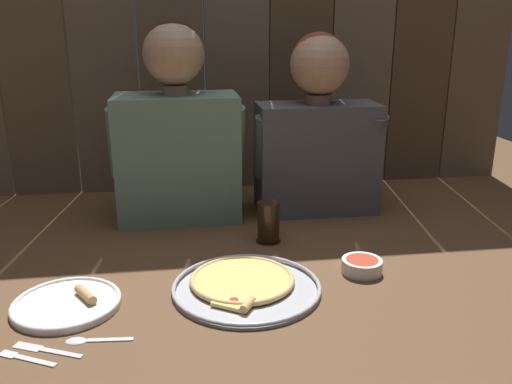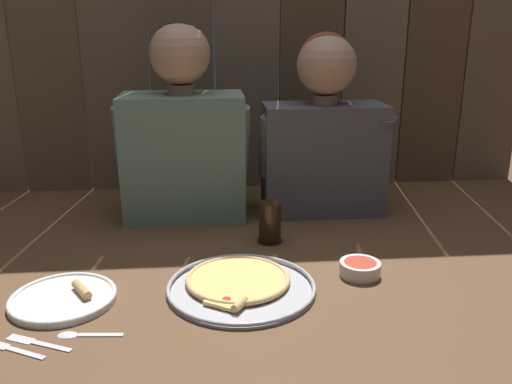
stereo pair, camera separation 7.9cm
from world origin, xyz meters
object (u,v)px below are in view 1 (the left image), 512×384
(dipping_bowl, at_px, (362,265))
(drinking_glass, at_px, (268,222))
(diner_left, at_px, (177,132))
(diner_right, at_px, (317,130))
(pizza_tray, at_px, (245,284))
(dinner_plate, at_px, (67,303))

(dipping_bowl, bearing_deg, drinking_glass, 130.45)
(diner_left, xyz_separation_m, diner_right, (0.47, 0.00, -0.01))
(diner_left, bearing_deg, diner_right, 0.02)
(pizza_tray, height_order, diner_right, diner_right)
(diner_left, bearing_deg, dinner_plate, -114.63)
(diner_left, relative_size, diner_right, 1.06)
(drinking_glass, xyz_separation_m, dipping_bowl, (0.21, -0.24, -0.04))
(drinking_glass, xyz_separation_m, diner_right, (0.21, 0.26, 0.22))
(dinner_plate, bearing_deg, pizza_tray, 4.54)
(pizza_tray, bearing_deg, diner_right, 59.85)
(diner_left, distance_m, diner_right, 0.47)
(dinner_plate, height_order, diner_left, diner_left)
(dipping_bowl, height_order, diner_left, diner_left)
(dinner_plate, bearing_deg, dipping_bowl, 5.76)
(dinner_plate, xyz_separation_m, diner_left, (0.27, 0.58, 0.28))
(dinner_plate, distance_m, diner_left, 0.69)
(dipping_bowl, distance_m, diner_right, 0.57)
(dinner_plate, bearing_deg, drinking_glass, 31.21)
(pizza_tray, bearing_deg, dinner_plate, -175.46)
(dinner_plate, relative_size, diner_right, 0.41)
(drinking_glass, distance_m, diner_right, 0.40)
(dipping_bowl, bearing_deg, diner_right, 89.73)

